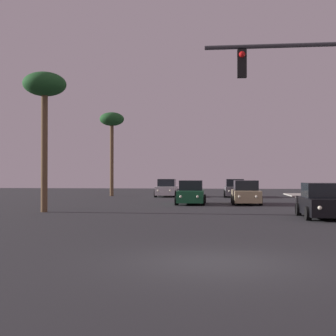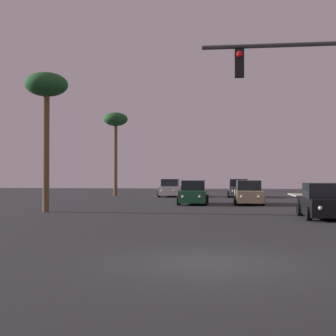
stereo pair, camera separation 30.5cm
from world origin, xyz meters
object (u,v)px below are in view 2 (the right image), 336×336
at_px(car_white, 170,189).
at_px(palm_tree_near, 46,91).
at_px(car_black, 323,202).
at_px(car_grey, 238,189).
at_px(car_green, 193,193).
at_px(palm_tree_far, 116,124).
at_px(car_tan, 248,193).

bearing_deg(car_white, palm_tree_near, 75.44).
relative_size(car_black, car_grey, 1.00).
distance_m(car_black, car_green, 12.11).
bearing_deg(car_black, palm_tree_far, -54.98).
bearing_deg(car_green, car_tan, -175.21).
height_order(car_tan, palm_tree_near, palm_tree_near).
distance_m(car_black, car_grey, 21.46).
height_order(car_black, car_tan, same).
xyz_separation_m(car_tan, car_white, (-6.84, 10.95, 0.00)).
xyz_separation_m(car_white, palm_tree_near, (-4.73, -19.27, 5.99)).
bearing_deg(palm_tree_far, car_green, -54.80).
xyz_separation_m(car_grey, car_tan, (0.40, -10.82, 0.00)).
xyz_separation_m(car_black, car_green, (-6.88, 9.97, 0.00)).
bearing_deg(car_green, car_white, -76.25).
bearing_deg(car_white, car_black, 114.05).
relative_size(car_white, palm_tree_near, 0.55).
relative_size(car_green, palm_tree_far, 0.52).
relative_size(car_black, palm_tree_near, 0.55).
distance_m(car_black, car_tan, 10.79).
distance_m(car_grey, palm_tree_far, 13.60).
height_order(car_green, car_white, same).
xyz_separation_m(car_black, car_grey, (-3.42, 21.18, 0.00)).
relative_size(car_grey, car_white, 1.00).
height_order(car_green, car_grey, same).
bearing_deg(car_black, car_white, -65.09).
bearing_deg(car_tan, palm_tree_near, 34.22).
bearing_deg(car_white, car_green, 103.96).
bearing_deg(car_grey, car_tan, 91.45).
bearing_deg(car_grey, car_white, -1.85).
relative_size(car_tan, palm_tree_far, 0.53).
distance_m(car_tan, car_white, 12.92).
height_order(car_tan, palm_tree_far, palm_tree_far).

